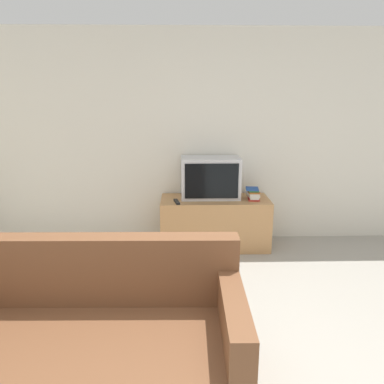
{
  "coord_description": "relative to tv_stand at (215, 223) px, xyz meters",
  "views": [
    {
      "loc": [
        -0.28,
        -1.63,
        1.83
      ],
      "look_at": [
        -0.18,
        2.38,
        0.78
      ],
      "focal_mm": 35.0,
      "sensor_mm": 36.0,
      "label": 1
    }
  ],
  "objects": [
    {
      "name": "wall_back",
      "position": [
        -0.1,
        0.32,
        0.99
      ],
      "size": [
        9.0,
        0.06,
        2.6
      ],
      "color": "silver",
      "rests_on": "ground_plane"
    },
    {
      "name": "tv_stand",
      "position": [
        0.0,
        0.0,
        0.0
      ],
      "size": [
        1.3,
        0.54,
        0.61
      ],
      "color": "tan",
      "rests_on": "ground_plane"
    },
    {
      "name": "television",
      "position": [
        -0.05,
        0.07,
        0.55
      ],
      "size": [
        0.7,
        0.4,
        0.49
      ],
      "color": "silver",
      "rests_on": "tv_stand"
    },
    {
      "name": "couch",
      "position": [
        -1.04,
        -2.31,
        -0.0
      ],
      "size": [
        2.06,
        0.93,
        0.91
      ],
      "rotation": [
        0.0,
        0.0,
        -0.02
      ],
      "color": "brown",
      "rests_on": "ground_plane"
    },
    {
      "name": "book_stack",
      "position": [
        0.45,
        -0.04,
        0.38
      ],
      "size": [
        0.18,
        0.22,
        0.14
      ],
      "color": "#B72D28",
      "rests_on": "tv_stand"
    },
    {
      "name": "remote_on_stand",
      "position": [
        -0.46,
        -0.16,
        0.32
      ],
      "size": [
        0.08,
        0.19,
        0.02
      ],
      "rotation": [
        0.0,
        0.0,
        0.21
      ],
      "color": "black",
      "rests_on": "tv_stand"
    }
  ]
}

